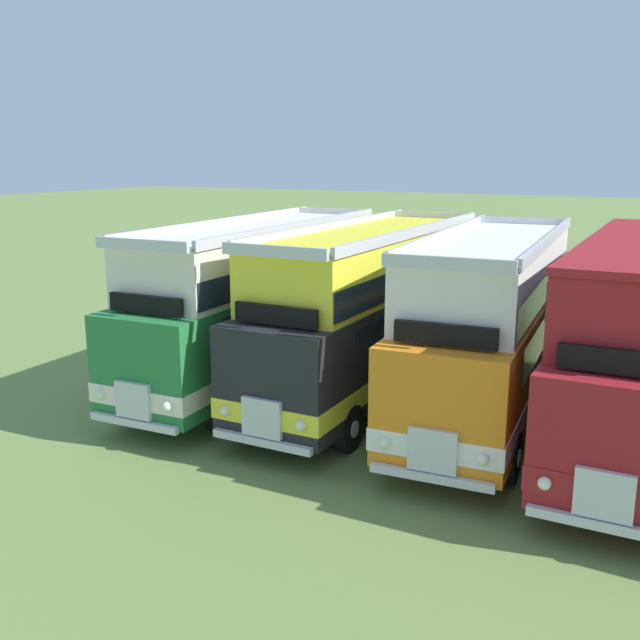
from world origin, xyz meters
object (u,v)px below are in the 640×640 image
at_px(bus_second_in_row, 372,307).
at_px(bus_fourth_in_row, 640,331).
at_px(bus_third_in_row, 491,323).
at_px(bus_first_in_row, 262,297).

xyz_separation_m(bus_second_in_row, bus_fourth_in_row, (6.48, -0.21, 0.11)).
bearing_deg(bus_third_in_row, bus_second_in_row, 173.29).
xyz_separation_m(bus_second_in_row, bus_third_in_row, (3.23, -0.38, -0.00)).
relative_size(bus_second_in_row, bus_fourth_in_row, 0.96).
distance_m(bus_second_in_row, bus_third_in_row, 3.26).
bearing_deg(bus_first_in_row, bus_fourth_in_row, -0.10).
relative_size(bus_first_in_row, bus_second_in_row, 1.04).
xyz_separation_m(bus_first_in_row, bus_third_in_row, (6.48, -0.18, -0.01)).
bearing_deg(bus_fourth_in_row, bus_second_in_row, 178.12).
xyz_separation_m(bus_third_in_row, bus_fourth_in_row, (3.25, 0.17, 0.12)).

